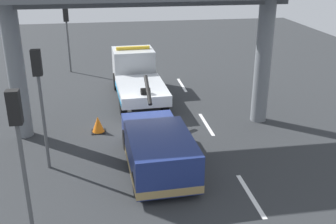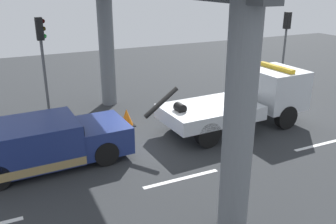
{
  "view_description": "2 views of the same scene",
  "coord_description": "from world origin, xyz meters",
  "px_view_note": "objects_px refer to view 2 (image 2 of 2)",
  "views": [
    {
      "loc": [
        -16.83,
        1.72,
        7.57
      ],
      "look_at": [
        -1.01,
        -0.82,
        1.14
      ],
      "focal_mm": 43.13,
      "sensor_mm": 36.0,
      "label": 1
    },
    {
      "loc": [
        -4.68,
        -11.73,
        5.91
      ],
      "look_at": [
        0.64,
        -0.44,
        1.37
      ],
      "focal_mm": 38.96,
      "sensor_mm": 36.0,
      "label": 2
    }
  ],
  "objects_px": {
    "tow_truck_white": "(248,98)",
    "towed_van_green": "(42,144)",
    "traffic_cone_orange": "(127,118)",
    "traffic_light_mid": "(286,33)",
    "traffic_light_far": "(42,48)"
  },
  "relations": [
    {
      "from": "traffic_cone_orange",
      "to": "tow_truck_white",
      "type": "bearing_deg",
      "value": -24.63
    },
    {
      "from": "tow_truck_white",
      "to": "traffic_light_far",
      "type": "distance_m",
      "value": 8.83
    },
    {
      "from": "towed_van_green",
      "to": "traffic_cone_orange",
      "type": "distance_m",
      "value": 4.31
    },
    {
      "from": "towed_van_green",
      "to": "traffic_light_far",
      "type": "xyz_separation_m",
      "value": [
        0.79,
        4.02,
        2.49
      ]
    },
    {
      "from": "traffic_light_mid",
      "to": "traffic_light_far",
      "type": "bearing_deg",
      "value": 180.0
    },
    {
      "from": "tow_truck_white",
      "to": "traffic_cone_orange",
      "type": "bearing_deg",
      "value": 155.37
    },
    {
      "from": "traffic_light_far",
      "to": "towed_van_green",
      "type": "bearing_deg",
      "value": -101.08
    },
    {
      "from": "tow_truck_white",
      "to": "traffic_cone_orange",
      "type": "distance_m",
      "value": 5.24
    },
    {
      "from": "tow_truck_white",
      "to": "traffic_light_mid",
      "type": "relative_size",
      "value": 1.72
    },
    {
      "from": "traffic_cone_orange",
      "to": "towed_van_green",
      "type": "bearing_deg",
      "value": -149.3
    },
    {
      "from": "traffic_light_mid",
      "to": "traffic_cone_orange",
      "type": "bearing_deg",
      "value": -169.75
    },
    {
      "from": "tow_truck_white",
      "to": "towed_van_green",
      "type": "height_order",
      "value": "tow_truck_white"
    },
    {
      "from": "tow_truck_white",
      "to": "towed_van_green",
      "type": "bearing_deg",
      "value": -179.75
    },
    {
      "from": "towed_van_green",
      "to": "traffic_light_far",
      "type": "height_order",
      "value": "traffic_light_far"
    },
    {
      "from": "tow_truck_white",
      "to": "traffic_cone_orange",
      "type": "xyz_separation_m",
      "value": [
        -4.7,
        2.15,
        -0.85
      ]
    }
  ]
}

